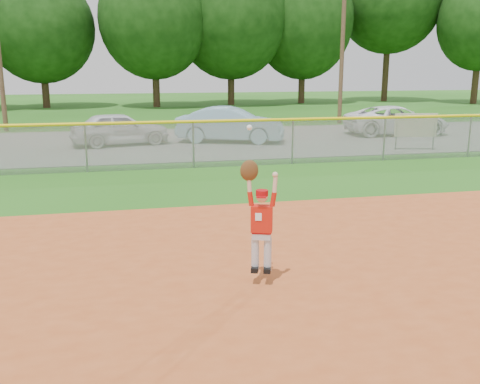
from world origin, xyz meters
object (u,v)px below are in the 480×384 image
car_blue (231,125)px  ballplayer (260,217)px  sponsor_sign (416,126)px  car_white_b (396,120)px  car_white_a (120,129)px

car_blue → ballplayer: (-2.59, -15.19, 0.29)m
sponsor_sign → car_white_b: bearing=69.9°
sponsor_sign → ballplayer: size_ratio=0.74×
car_white_a → ballplayer: 15.46m
car_white_a → ballplayer: size_ratio=1.83×
car_white_b → ballplayer: bearing=149.0°
sponsor_sign → ballplayer: (-9.14, -11.46, 0.11)m
car_white_a → car_blue: bearing=-103.7°
car_white_a → ballplayer: ballplayer is taller
car_white_a → sponsor_sign: bearing=-121.1°
car_white_b → ballplayer: ballplayer is taller
car_white_b → car_blue: bearing=99.2°
sponsor_sign → ballplayer: 14.66m
car_white_a → sponsor_sign: (11.20, -3.85, 0.25)m
ballplayer → car_white_a: bearing=97.6°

